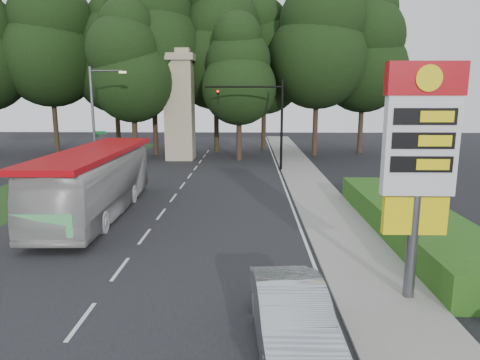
{
  "coord_description": "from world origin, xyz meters",
  "views": [
    {
      "loc": [
        4.48,
        -9.86,
        5.96
      ],
      "look_at": [
        4.06,
        9.04,
        2.2
      ],
      "focal_mm": 32.0,
      "sensor_mm": 36.0,
      "label": 1
    }
  ],
  "objects_px": {
    "gas_station_pylon": "(420,151)",
    "streetlight_signs": "(96,116)",
    "traffic_signal_mast": "(265,112)",
    "monument": "(180,105)",
    "transit_bus": "(96,182)",
    "sedan_silver": "(292,318)"
  },
  "relations": [
    {
      "from": "gas_station_pylon",
      "to": "streetlight_signs",
      "type": "relative_size",
      "value": 0.86
    },
    {
      "from": "streetlight_signs",
      "to": "traffic_signal_mast",
      "type": "bearing_deg",
      "value": 8.92
    },
    {
      "from": "monument",
      "to": "transit_bus",
      "type": "bearing_deg",
      "value": -93.71
    },
    {
      "from": "traffic_signal_mast",
      "to": "sedan_silver",
      "type": "height_order",
      "value": "traffic_signal_mast"
    },
    {
      "from": "sedan_silver",
      "to": "gas_station_pylon",
      "type": "bearing_deg",
      "value": 30.38
    },
    {
      "from": "gas_station_pylon",
      "to": "traffic_signal_mast",
      "type": "height_order",
      "value": "traffic_signal_mast"
    },
    {
      "from": "monument",
      "to": "gas_station_pylon",
      "type": "bearing_deg",
      "value": -68.2
    },
    {
      "from": "streetlight_signs",
      "to": "monument",
      "type": "distance_m",
      "value": 9.44
    },
    {
      "from": "traffic_signal_mast",
      "to": "monument",
      "type": "height_order",
      "value": "monument"
    },
    {
      "from": "traffic_signal_mast",
      "to": "streetlight_signs",
      "type": "xyz_separation_m",
      "value": [
        -12.67,
        -1.99,
        -0.23
      ]
    },
    {
      "from": "gas_station_pylon",
      "to": "streetlight_signs",
      "type": "xyz_separation_m",
      "value": [
        -16.19,
        20.01,
        -0.01
      ]
    },
    {
      "from": "streetlight_signs",
      "to": "transit_bus",
      "type": "bearing_deg",
      "value": -71.16
    },
    {
      "from": "monument",
      "to": "sedan_silver",
      "type": "bearing_deg",
      "value": -76.22
    },
    {
      "from": "gas_station_pylon",
      "to": "monument",
      "type": "bearing_deg",
      "value": 111.8
    },
    {
      "from": "gas_station_pylon",
      "to": "monument",
      "type": "distance_m",
      "value": 30.17
    },
    {
      "from": "gas_station_pylon",
      "to": "monument",
      "type": "xyz_separation_m",
      "value": [
        -11.2,
        28.01,
        0.66
      ]
    },
    {
      "from": "traffic_signal_mast",
      "to": "gas_station_pylon",
      "type": "bearing_deg",
      "value": -80.91
    },
    {
      "from": "gas_station_pylon",
      "to": "sedan_silver",
      "type": "distance_m",
      "value": 5.8
    },
    {
      "from": "streetlight_signs",
      "to": "transit_bus",
      "type": "height_order",
      "value": "streetlight_signs"
    },
    {
      "from": "transit_bus",
      "to": "monument",
      "type": "bearing_deg",
      "value": 84.34
    },
    {
      "from": "traffic_signal_mast",
      "to": "monument",
      "type": "distance_m",
      "value": 9.76
    },
    {
      "from": "transit_bus",
      "to": "gas_station_pylon",
      "type": "bearing_deg",
      "value": -37.87
    }
  ]
}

